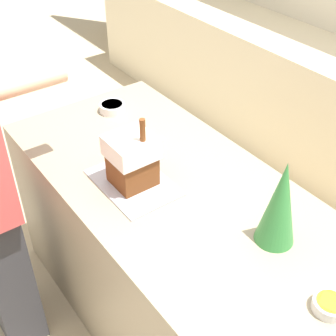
% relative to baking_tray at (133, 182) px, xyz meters
% --- Properties ---
extents(ground_plane, '(12.00, 12.00, 0.00)m').
position_rel_baking_tray_xyz_m(ground_plane, '(0.13, 0.14, -0.91)').
color(ground_plane, '#C6B28E').
extents(kitchen_island, '(1.80, 0.84, 0.91)m').
position_rel_baking_tray_xyz_m(kitchen_island, '(0.13, 0.14, -0.46)').
color(kitchen_island, gray).
rests_on(kitchen_island, ground_plane).
extents(baking_tray, '(0.39, 0.27, 0.01)m').
position_rel_baking_tray_xyz_m(baking_tray, '(0.00, 0.00, 0.00)').
color(baking_tray, '#B2B2BC').
rests_on(baking_tray, kitchen_island).
extents(gingerbread_house, '(0.18, 0.19, 0.32)m').
position_rel_baking_tray_xyz_m(gingerbread_house, '(0.00, 0.00, 0.12)').
color(gingerbread_house, brown).
rests_on(gingerbread_house, baking_tray).
extents(decorative_tree, '(0.15, 0.15, 0.35)m').
position_rel_baking_tray_xyz_m(decorative_tree, '(0.58, 0.24, 0.17)').
color(decorative_tree, '#33843D').
rests_on(decorative_tree, kitchen_island).
extents(candy_bowl_near_tray_right, '(0.11, 0.11, 0.04)m').
position_rel_baking_tray_xyz_m(candy_bowl_near_tray_right, '(0.90, 0.16, 0.02)').
color(candy_bowl_near_tray_right, white).
rests_on(candy_bowl_near_tray_right, kitchen_island).
extents(candy_bowl_near_tray_left, '(0.13, 0.13, 0.04)m').
position_rel_baking_tray_xyz_m(candy_bowl_near_tray_left, '(-0.57, 0.24, 0.02)').
color(candy_bowl_near_tray_left, silver).
rests_on(candy_bowl_near_tray_left, kitchen_island).
extents(candy_bowl_behind_tray, '(0.11, 0.11, 0.05)m').
position_rel_baking_tray_xyz_m(candy_bowl_behind_tray, '(-0.22, 0.20, 0.02)').
color(candy_bowl_behind_tray, white).
rests_on(candy_bowl_behind_tray, kitchen_island).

